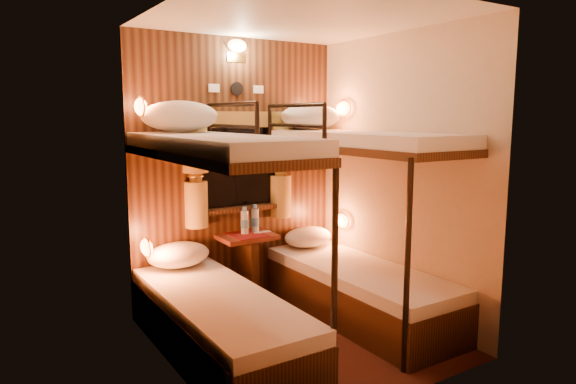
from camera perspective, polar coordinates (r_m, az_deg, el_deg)
floor at (r=4.16m, az=1.23°, el=-15.83°), size 2.10×2.10×0.00m
ceiling at (r=3.85m, az=1.34°, el=18.75°), size 2.10×2.10×0.00m
wall_back at (r=4.73m, az=-5.77°, el=2.21°), size 2.40×0.00×2.40m
wall_front at (r=3.02m, az=12.37°, el=-1.50°), size 2.40×0.00×2.40m
wall_left at (r=3.38m, az=-12.98°, el=-0.46°), size 0.00×2.40×2.40m
wall_right at (r=4.45m, az=12.07°, el=1.68°), size 0.00×2.40×2.40m
back_panel at (r=4.72m, az=-5.69°, el=2.20°), size 2.00×0.03×2.40m
bunk_left at (r=3.72m, az=-7.81°, el=-9.67°), size 0.72×1.90×1.82m
bunk_right at (r=4.39m, az=7.86°, el=-6.84°), size 0.72×1.90×1.82m
window at (r=4.69m, az=-5.52°, el=1.93°), size 1.00×0.12×0.79m
curtains at (r=4.65m, az=-5.35°, el=2.91°), size 1.10×0.22×1.00m
back_fixtures at (r=4.69m, az=-5.68°, el=14.97°), size 0.54×0.09×0.48m
reading_lamps at (r=4.42m, az=-3.74°, el=2.32°), size 2.00×0.20×1.25m
table at (r=4.71m, az=-4.53°, el=-7.55°), size 0.50×0.34×0.66m
bottle_left at (r=4.65m, az=-4.84°, el=-3.39°), size 0.07×0.07×0.25m
bottle_right at (r=4.72m, az=-3.68°, el=-3.15°), size 0.08×0.08×0.26m
sachet_a at (r=4.76m, az=-2.41°, el=-4.40°), size 0.07×0.06×0.01m
sachet_b at (r=4.71m, az=-3.33°, el=-4.54°), size 0.09×0.08×0.01m
pillow_lower_left at (r=4.41m, az=-12.08°, el=-6.84°), size 0.53×0.38×0.21m
pillow_lower_right at (r=4.98m, az=2.24°, el=-5.00°), size 0.49×0.35×0.19m
pillow_upper_left at (r=4.13m, az=-11.90°, el=8.25°), size 0.61×0.44×0.24m
pillow_upper_right at (r=4.82m, az=2.50°, el=8.38°), size 0.59×0.42×0.23m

